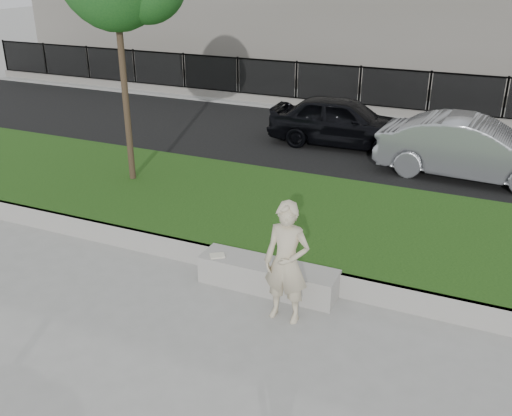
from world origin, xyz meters
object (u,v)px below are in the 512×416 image
at_px(man, 287,263).
at_px(car_silver, 472,149).
at_px(car_dark, 342,121).
at_px(book, 217,256).
at_px(stone_bench, 268,276).

distance_m(man, car_silver, 7.26).
xyz_separation_m(man, car_dark, (-1.58, 8.26, -0.19)).
distance_m(book, car_silver, 7.27).
xyz_separation_m(stone_bench, man, (0.54, -0.62, 0.68)).
bearing_deg(book, car_silver, 28.39).
distance_m(stone_bench, car_dark, 7.72).
xyz_separation_m(man, book, (-1.36, 0.51, -0.44)).
xyz_separation_m(book, car_dark, (-0.22, 7.75, 0.25)).
height_order(book, car_silver, car_silver).
bearing_deg(man, car_silver, 75.80).
distance_m(stone_bench, man, 1.06).
bearing_deg(car_silver, stone_bench, 162.42).
bearing_deg(car_silver, car_dark, 73.26).
relative_size(man, car_silver, 0.42).
bearing_deg(book, man, -55.69).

